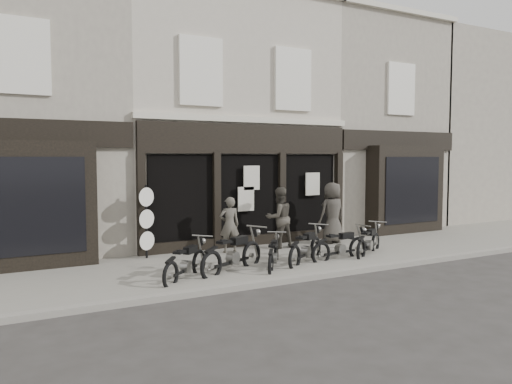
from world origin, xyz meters
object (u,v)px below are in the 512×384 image
motorcycle_0 (186,266)px  man_left (229,225)px  motorcycle_5 (369,244)px  man_right (332,213)px  advert_sign_post (147,225)px  motorcycle_3 (306,250)px  motorcycle_4 (341,248)px  man_centre (279,218)px  motorcycle_1 (233,257)px  motorcycle_2 (274,257)px

motorcycle_0 → man_left: (2.18, 2.24, 0.54)m
motorcycle_0 → motorcycle_5: motorcycle_0 is taller
motorcycle_5 → man_right: (0.15, 1.93, 0.72)m
motorcycle_0 → advert_sign_post: bearing=51.8°
motorcycle_5 → motorcycle_3: bearing=148.7°
motorcycle_0 → motorcycle_4: (4.49, 0.02, 0.00)m
man_right → man_centre: bearing=-6.6°
motorcycle_0 → advert_sign_post: size_ratio=0.78×
motorcycle_1 → motorcycle_5: motorcycle_1 is taller
motorcycle_1 → motorcycle_2: motorcycle_1 is taller
motorcycle_1 → man_centre: man_centre is taller
motorcycle_1 → motorcycle_3: motorcycle_1 is taller
motorcycle_0 → motorcycle_3: size_ratio=0.88×
man_left → man_right: 3.61m
motorcycle_0 → motorcycle_5: 5.63m
advert_sign_post → man_centre: bearing=-30.4°
motorcycle_2 → motorcycle_5: motorcycle_5 is taller
man_centre → man_right: 1.95m
motorcycle_3 → motorcycle_2: bearing=153.1°
motorcycle_4 → man_centre: size_ratio=1.10×
motorcycle_3 → man_right: bearing=5.9°
motorcycle_5 → man_left: size_ratio=1.11×
motorcycle_5 → motorcycle_2: bearing=150.8°
man_right → advert_sign_post: 5.97m
motorcycle_3 → man_centre: bearing=45.2°
motorcycle_4 → man_left: (-2.32, 2.22, 0.54)m
motorcycle_1 → motorcycle_0: bearing=160.5°
man_left → man_centre: (1.65, -0.06, 0.12)m
motorcycle_3 → motorcycle_4: bearing=-40.4°
motorcycle_0 → motorcycle_1: 1.28m
motorcycle_0 → advert_sign_post: 2.67m
motorcycle_2 → man_left: size_ratio=1.00×
motorcycle_3 → motorcycle_5: 2.20m
man_centre → motorcycle_1: bearing=37.7°
motorcycle_0 → advert_sign_post: advert_sign_post is taller
man_right → advert_sign_post: advert_sign_post is taller
advert_sign_post → motorcycle_3: bearing=-58.7°
motorcycle_0 → man_centre: man_centre is taller
motorcycle_4 → motorcycle_3: bearing=166.5°
motorcycle_1 → man_left: (0.90, 2.10, 0.49)m
motorcycle_0 → man_right: size_ratio=0.85×
motorcycle_1 → man_left: man_left is taller
motorcycle_1 → motorcycle_4: motorcycle_1 is taller
motorcycle_3 → motorcycle_5: size_ratio=1.05×
motorcycle_0 → man_right: (5.78, 2.10, 0.71)m
motorcycle_5 → advert_sign_post: (-5.80, 2.41, 0.65)m
motorcycle_3 → man_left: size_ratio=1.16×
motorcycle_5 → man_centre: man_centre is taller
motorcycle_0 → man_left: bearing=3.9°
motorcycle_1 → man_centre: 3.33m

